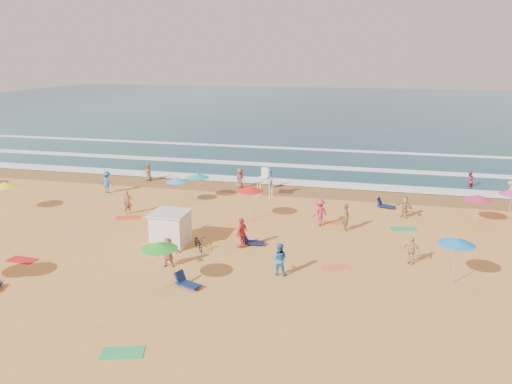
# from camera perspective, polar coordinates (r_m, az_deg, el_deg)

# --- Properties ---
(ground) EXTENTS (220.00, 220.00, 0.00)m
(ground) POSITION_cam_1_polar(r_m,az_deg,el_deg) (31.68, 1.16, -5.67)
(ground) COLOR gold
(ground) RESTS_ON ground
(ocean) EXTENTS (220.00, 140.00, 0.18)m
(ocean) POSITION_cam_1_polar(r_m,az_deg,el_deg) (113.62, 10.60, 9.39)
(ocean) COLOR #0C4756
(ocean) RESTS_ON ground
(wet_sand) EXTENTS (220.00, 220.00, 0.00)m
(wet_sand) POSITION_cam_1_polar(r_m,az_deg,el_deg) (43.38, 4.78, 0.13)
(wet_sand) COLOR olive
(wet_sand) RESTS_ON ground
(surf_foam) EXTENTS (200.00, 18.70, 0.05)m
(surf_foam) POSITION_cam_1_polar(r_m,az_deg,el_deg) (51.83, 6.34, 2.73)
(surf_foam) COLOR white
(surf_foam) RESTS_ON ground
(cabana) EXTENTS (2.00, 2.00, 2.00)m
(cabana) POSITION_cam_1_polar(r_m,az_deg,el_deg) (31.28, -9.73, -4.22)
(cabana) COLOR silver
(cabana) RESTS_ON ground
(cabana_roof) EXTENTS (2.20, 2.20, 0.12)m
(cabana_roof) POSITION_cam_1_polar(r_m,az_deg,el_deg) (30.95, -9.82, -2.38)
(cabana_roof) COLOR silver
(cabana_roof) RESTS_ON cabana
(bicycle) EXTENTS (1.44, 1.74, 0.89)m
(bicycle) POSITION_cam_1_polar(r_m,az_deg,el_deg) (30.53, -6.61, -5.71)
(bicycle) COLOR black
(bicycle) RESTS_ON ground
(lifeguard_stand) EXTENTS (1.20, 1.20, 2.10)m
(lifeguard_stand) POSITION_cam_1_polar(r_m,az_deg,el_deg) (41.17, 1.02, 0.86)
(lifeguard_stand) COLOR white
(lifeguard_stand) RESTS_ON ground
(beach_umbrellas) EXTENTS (60.91, 22.85, 0.82)m
(beach_umbrellas) POSITION_cam_1_polar(r_m,az_deg,el_deg) (31.39, 0.71, -1.78)
(beach_umbrellas) COLOR #1A7DE0
(beach_umbrellas) RESTS_ON ground
(loungers) EXTENTS (37.18, 20.12, 0.34)m
(loungers) POSITION_cam_1_polar(r_m,az_deg,el_deg) (29.29, 10.96, -7.41)
(loungers) COLOR #101F51
(loungers) RESTS_ON ground
(towels) EXTENTS (51.25, 19.54, 0.03)m
(towels) POSITION_cam_1_polar(r_m,az_deg,el_deg) (28.75, 3.47, -7.93)
(towels) COLOR red
(towels) RESTS_ON ground
(beachgoers) EXTENTS (45.69, 25.45, 2.15)m
(beachgoers) POSITION_cam_1_polar(r_m,az_deg,el_deg) (35.94, -1.08, -1.66)
(beachgoers) COLOR #925843
(beachgoers) RESTS_ON ground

